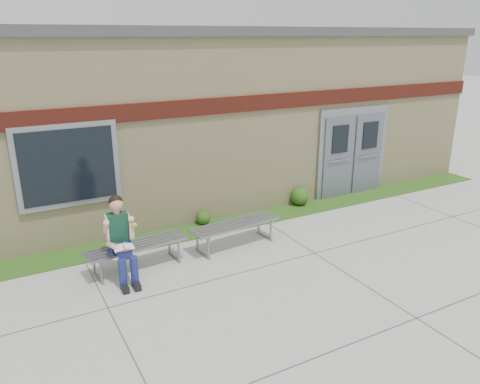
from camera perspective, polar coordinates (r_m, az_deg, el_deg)
ground at (r=8.39m, az=5.67°, el=-10.21°), size 80.00×80.00×0.00m
grass_strip at (r=10.41m, az=-2.37°, el=-4.11°), size 16.00×0.80×0.02m
school_building at (r=12.88m, az=-9.31°, el=9.79°), size 16.20×6.22×4.20m
bench_left at (r=8.66m, az=-12.46°, el=-6.90°), size 1.86×0.67×0.47m
bench_right at (r=9.33m, az=-0.62°, el=-4.46°), size 1.91×0.70×0.48m
girl at (r=8.23m, az=-14.33°, el=-5.43°), size 0.54×0.91×1.48m
shrub_mid at (r=10.44m, az=-4.50°, el=-3.12°), size 0.31×0.31×0.31m
shrub_east at (r=11.65m, az=7.29°, el=-0.50°), size 0.45×0.45×0.45m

